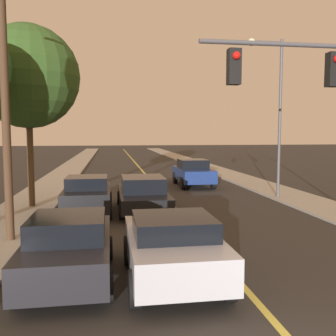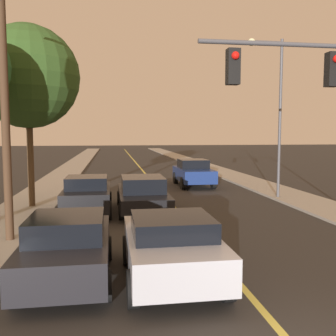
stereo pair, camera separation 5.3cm
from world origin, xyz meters
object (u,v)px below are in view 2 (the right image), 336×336
(car_far_oncoming, at_px, (193,172))
(tree_left_far, at_px, (28,77))
(car_outer_lane_front, at_px, (68,247))
(car_near_lane_second, at_px, (143,194))
(utility_pole_left, at_px, (5,98))
(car_near_lane_front, at_px, (171,246))
(car_outer_lane_second, at_px, (87,194))
(streetlamp_right, at_px, (273,98))

(car_far_oncoming, height_order, tree_left_far, tree_left_far)
(car_outer_lane_front, height_order, car_far_oncoming, car_far_oncoming)
(car_near_lane_second, distance_m, utility_pole_left, 6.89)
(car_near_lane_front, distance_m, utility_pole_left, 6.59)
(car_near_lane_second, relative_size, tree_left_far, 0.64)
(car_near_lane_second, distance_m, car_far_oncoming, 8.02)
(car_near_lane_front, height_order, utility_pole_left, utility_pole_left)
(car_near_lane_second, relative_size, utility_pole_left, 0.62)
(car_outer_lane_front, distance_m, tree_left_far, 10.13)
(car_far_oncoming, distance_m, utility_pole_left, 14.18)
(car_near_lane_front, height_order, car_outer_lane_second, car_outer_lane_second)
(car_near_lane_front, relative_size, tree_left_far, 0.49)
(car_near_lane_front, xyz_separation_m, utility_pole_left, (-4.31, 3.55, 3.49))
(car_outer_lane_front, relative_size, car_far_oncoming, 0.92)
(car_far_oncoming, distance_m, streetlamp_right, 7.20)
(streetlamp_right, bearing_deg, utility_pole_left, -151.27)
(car_near_lane_front, bearing_deg, car_far_oncoming, 75.64)
(car_far_oncoming, bearing_deg, streetlamp_right, 118.36)
(car_near_lane_front, xyz_separation_m, streetlamp_right, (6.56, 9.51, 4.20))
(car_near_lane_front, distance_m, car_outer_lane_second, 7.69)
(streetlamp_right, relative_size, tree_left_far, 0.99)
(streetlamp_right, bearing_deg, car_far_oncoming, 118.36)
(car_far_oncoming, distance_m, tree_left_far, 11.36)
(car_outer_lane_second, relative_size, car_far_oncoming, 0.91)
(car_outer_lane_front, bearing_deg, car_near_lane_second, 72.57)
(car_outer_lane_second, relative_size, streetlamp_right, 0.50)
(utility_pole_left, xyz_separation_m, tree_left_far, (-0.44, 5.35, 1.38))
(car_near_lane_second, height_order, car_far_oncoming, car_far_oncoming)
(utility_pole_left, bearing_deg, car_far_oncoming, 54.07)
(car_outer_lane_front, height_order, streetlamp_right, streetlamp_right)
(car_outer_lane_second, height_order, utility_pole_left, utility_pole_left)
(tree_left_far, bearing_deg, streetlamp_right, 3.09)
(car_near_lane_second, xyz_separation_m, utility_pole_left, (-4.31, -4.06, 3.53))
(streetlamp_right, bearing_deg, car_outer_lane_second, -166.21)
(utility_pole_left, distance_m, tree_left_far, 5.54)
(car_near_lane_second, height_order, utility_pole_left, utility_pole_left)
(car_near_lane_front, relative_size, car_near_lane_second, 0.77)
(utility_pole_left, relative_size, tree_left_far, 1.03)
(car_near_lane_second, bearing_deg, car_outer_lane_front, -107.43)
(car_outer_lane_second, bearing_deg, tree_left_far, 147.88)
(car_outer_lane_front, bearing_deg, utility_pole_left, 122.82)
(car_near_lane_front, height_order, tree_left_far, tree_left_far)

